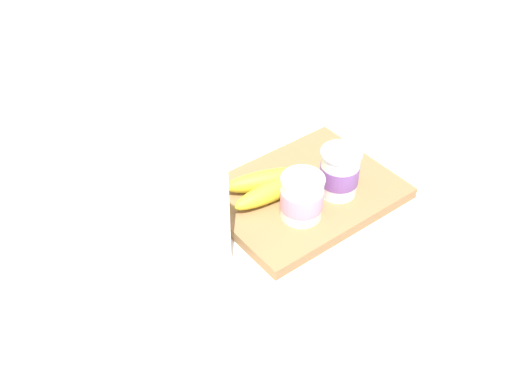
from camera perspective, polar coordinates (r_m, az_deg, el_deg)
name	(u,v)px	position (r m, az deg, el deg)	size (l,w,h in m)	color
ground_plane	(303,198)	(1.11, 4.40, -0.57)	(2.40, 2.40, 0.00)	silver
cutting_board	(303,194)	(1.10, 4.43, -0.16)	(0.33, 0.25, 0.02)	olive
cereal_box	(157,223)	(0.86, -9.18, -2.87)	(0.21, 0.06, 0.28)	white
yogurt_cup_front	(339,172)	(1.07, 7.78, 1.83)	(0.07, 0.07, 0.09)	white
yogurt_cup_back	(302,197)	(1.02, 4.29, -0.49)	(0.07, 0.07, 0.08)	white
banana_bunch	(272,185)	(1.07, 1.55, 0.69)	(0.17, 0.10, 0.04)	yellow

